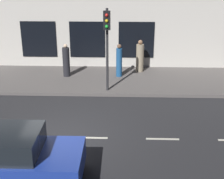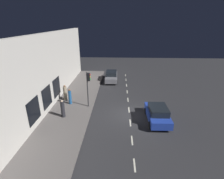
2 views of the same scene
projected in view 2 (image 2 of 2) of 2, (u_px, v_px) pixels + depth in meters
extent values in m
plane|color=#28282B|center=(129.00, 114.00, 17.90)|extent=(60.00, 60.00, 0.00)
cube|color=#5B5654|center=(70.00, 112.00, 18.13)|extent=(4.50, 32.00, 0.15)
cube|color=beige|center=(41.00, 77.00, 16.80)|extent=(0.60, 32.00, 7.93)
cube|color=black|center=(57.00, 87.00, 20.26)|extent=(0.04, 2.08, 2.11)
cube|color=black|center=(47.00, 97.00, 17.58)|extent=(0.04, 2.08, 2.11)
cube|color=black|center=(34.00, 111.00, 14.90)|extent=(0.04, 2.08, 2.11)
cube|color=beige|center=(125.00, 75.00, 30.90)|extent=(0.12, 1.20, 0.01)
cube|color=beige|center=(126.00, 80.00, 28.49)|extent=(0.12, 1.20, 0.01)
cube|color=beige|center=(126.00, 85.00, 26.07)|extent=(0.12, 1.20, 0.01)
cube|color=beige|center=(127.00, 92.00, 23.66)|extent=(0.12, 1.20, 0.01)
cube|color=beige|center=(128.00, 100.00, 21.25)|extent=(0.12, 1.20, 0.01)
cube|color=beige|center=(129.00, 110.00, 18.83)|extent=(0.12, 1.20, 0.01)
cube|color=beige|center=(130.00, 123.00, 16.42)|extent=(0.12, 1.20, 0.01)
cube|color=beige|center=(132.00, 140.00, 14.00)|extent=(0.12, 1.20, 0.01)
cube|color=beige|center=(135.00, 165.00, 11.59)|extent=(0.12, 1.20, 0.01)
cylinder|color=#2D2D30|center=(88.00, 90.00, 18.58)|extent=(0.12, 0.12, 3.95)
cube|color=black|center=(89.00, 77.00, 18.03)|extent=(0.26, 0.32, 0.84)
sphere|color=red|center=(90.00, 75.00, 17.94)|extent=(0.15, 0.15, 0.15)
sphere|color=gold|center=(90.00, 77.00, 18.03)|extent=(0.15, 0.15, 0.15)
sphere|color=green|center=(90.00, 79.00, 18.12)|extent=(0.15, 0.15, 0.15)
cube|color=#1E389E|center=(157.00, 115.00, 16.57)|extent=(1.92, 4.20, 0.70)
cube|color=black|center=(158.00, 110.00, 16.17)|extent=(1.67, 2.19, 0.60)
cylinder|color=black|center=(146.00, 111.00, 17.92)|extent=(0.23, 0.64, 0.64)
cylinder|color=black|center=(163.00, 111.00, 17.86)|extent=(0.23, 0.64, 0.64)
cylinder|color=black|center=(150.00, 125.00, 15.51)|extent=(0.23, 0.64, 0.64)
cylinder|color=black|center=(170.00, 125.00, 15.45)|extent=(0.23, 0.64, 0.64)
cube|color=slate|center=(111.00, 77.00, 27.66)|extent=(1.98, 4.52, 0.70)
cube|color=black|center=(111.00, 73.00, 27.58)|extent=(1.70, 2.36, 0.60)
cylinder|color=black|center=(117.00, 82.00, 26.47)|extent=(0.24, 0.65, 0.64)
cylinder|color=black|center=(105.00, 82.00, 26.50)|extent=(0.24, 0.65, 0.64)
cylinder|color=black|center=(117.00, 77.00, 29.04)|extent=(0.24, 0.65, 0.64)
cylinder|color=black|center=(106.00, 77.00, 29.07)|extent=(0.24, 0.65, 0.64)
cylinder|color=#1E5189|center=(70.00, 97.00, 19.61)|extent=(0.41, 0.41, 1.57)
sphere|color=brown|center=(69.00, 90.00, 19.27)|extent=(0.23, 0.23, 0.23)
cube|color=brown|center=(70.00, 90.00, 19.30)|extent=(0.06, 0.08, 0.07)
cylinder|color=gray|center=(65.00, 93.00, 20.73)|extent=(0.53, 0.53, 1.60)
sphere|color=#936B4C|center=(64.00, 86.00, 20.39)|extent=(0.25, 0.25, 0.25)
cube|color=#936B4C|center=(65.00, 86.00, 20.36)|extent=(0.06, 0.08, 0.07)
cylinder|color=#232328|center=(63.00, 109.00, 16.91)|extent=(0.48, 0.48, 1.60)
sphere|color=beige|center=(62.00, 101.00, 16.57)|extent=(0.20, 0.20, 0.20)
cube|color=beige|center=(61.00, 101.00, 16.55)|extent=(0.05, 0.07, 0.06)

